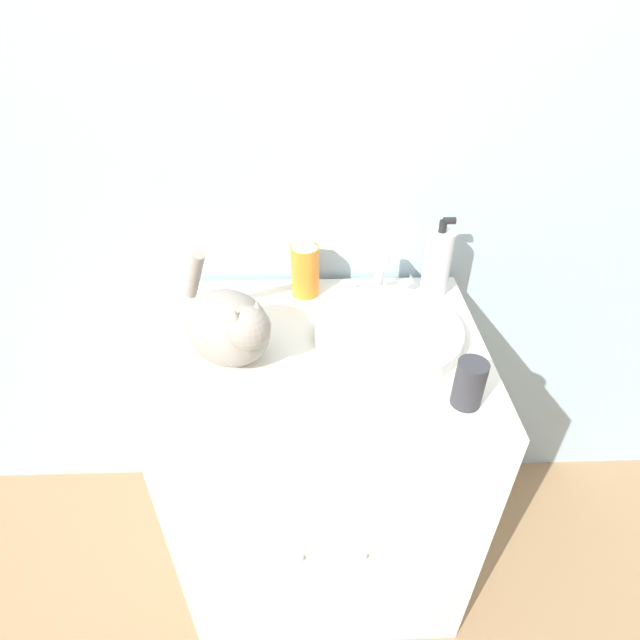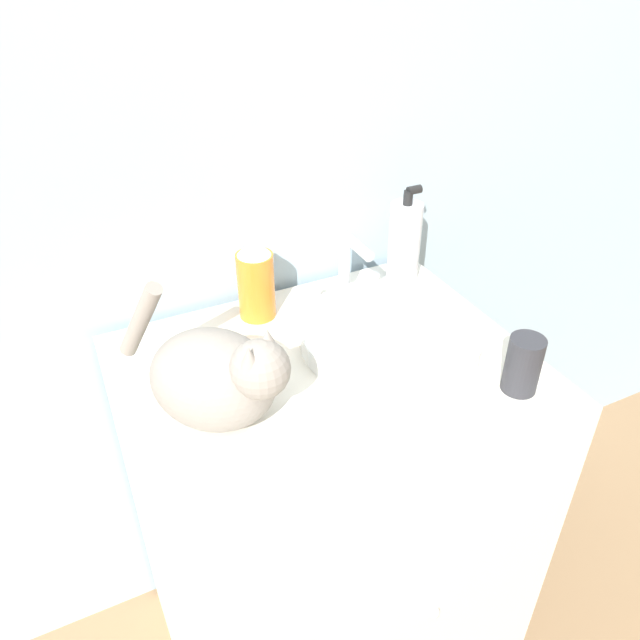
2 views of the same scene
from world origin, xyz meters
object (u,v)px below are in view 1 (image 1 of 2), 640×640
(soap_bottle, at_px, (437,262))
(cup, at_px, (469,384))
(spray_bottle, at_px, (305,266))
(cat, at_px, (230,326))

(soap_bottle, distance_m, cup, 0.42)
(spray_bottle, bearing_deg, soap_bottle, -0.60)
(cat, bearing_deg, spray_bottle, 110.05)
(spray_bottle, bearing_deg, cat, -122.43)
(soap_bottle, height_order, cup, soap_bottle)
(cat, distance_m, spray_bottle, 0.31)
(cat, relative_size, spray_bottle, 1.67)
(cat, relative_size, cup, 2.76)
(cat, xyz_separation_m, soap_bottle, (0.51, 0.26, 0.00))
(soap_bottle, relative_size, spray_bottle, 1.24)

